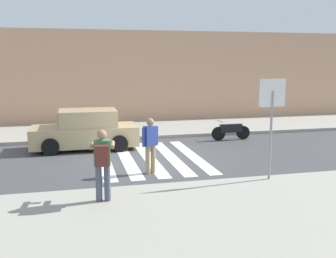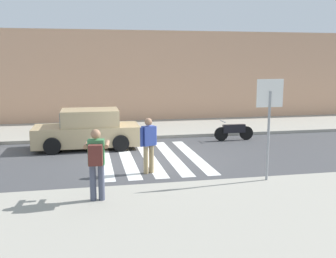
{
  "view_description": "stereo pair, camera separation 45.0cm",
  "coord_description": "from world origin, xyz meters",
  "views": [
    {
      "loc": [
        -2.53,
        -13.26,
        3.43
      ],
      "look_at": [
        0.6,
        -0.2,
        1.1
      ],
      "focal_mm": 42.0,
      "sensor_mm": 36.0,
      "label": 1
    },
    {
      "loc": [
        -2.09,
        -13.36,
        3.43
      ],
      "look_at": [
        0.6,
        -0.2,
        1.1
      ],
      "focal_mm": 42.0,
      "sensor_mm": 36.0,
      "label": 2
    }
  ],
  "objects": [
    {
      "name": "crosswalk_stripe_1",
      "position": [
        -0.8,
        0.2,
        0.0
      ],
      "size": [
        0.44,
        5.2,
        0.01
      ],
      "primitive_type": "cube",
      "color": "silver",
      "rests_on": "ground"
    },
    {
      "name": "crosswalk_stripe_4",
      "position": [
        1.6,
        0.2,
        0.0
      ],
      "size": [
        0.44,
        5.2,
        0.01
      ],
      "primitive_type": "cube",
      "color": "silver",
      "rests_on": "ground"
    },
    {
      "name": "crosswalk_stripe_0",
      "position": [
        -1.6,
        0.2,
        0.0
      ],
      "size": [
        0.44,
        5.2,
        0.01
      ],
      "primitive_type": "cube",
      "color": "silver",
      "rests_on": "ground"
    },
    {
      "name": "crosswalk_stripe_2",
      "position": [
        0.0,
        0.2,
        0.0
      ],
      "size": [
        0.44,
        5.2,
        0.01
      ],
      "primitive_type": "cube",
      "color": "silver",
      "rests_on": "ground"
    },
    {
      "name": "pedestrian_crossing",
      "position": [
        -0.32,
        -1.71,
        0.97
      ],
      "size": [
        0.54,
        0.37,
        1.72
      ],
      "color": "tan",
      "rests_on": "ground"
    },
    {
      "name": "ground_plane",
      "position": [
        0.0,
        0.0,
        0.0
      ],
      "size": [
        120.0,
        120.0,
        0.0
      ],
      "primitive_type": "plane",
      "color": "#424244"
    },
    {
      "name": "stop_sign",
      "position": [
        2.75,
        -3.5,
        2.19
      ],
      "size": [
        0.76,
        0.08,
        2.81
      ],
      "color": "gray",
      "rests_on": "sidewalk_near"
    },
    {
      "name": "crosswalk_stripe_3",
      "position": [
        0.8,
        0.2,
        0.0
      ],
      "size": [
        0.44,
        5.2,
        0.01
      ],
      "primitive_type": "cube",
      "color": "silver",
      "rests_on": "ground"
    },
    {
      "name": "sidewalk_far",
      "position": [
        0.0,
        6.0,
        0.07
      ],
      "size": [
        60.0,
        4.8,
        0.14
      ],
      "primitive_type": "cube",
      "color": "#9E998C",
      "rests_on": "ground"
    },
    {
      "name": "motorcycle",
      "position": [
        4.11,
        2.6,
        0.41
      ],
      "size": [
        1.76,
        0.6,
        0.87
      ],
      "color": "black",
      "rests_on": "ground"
    },
    {
      "name": "photographer_with_backpack",
      "position": [
        -1.95,
        -4.23,
        1.17
      ],
      "size": [
        0.64,
        0.88,
        1.72
      ],
      "color": "#474C60",
      "rests_on": "sidewalk_near"
    },
    {
      "name": "parked_car_tan",
      "position": [
        -2.14,
        2.3,
        0.73
      ],
      "size": [
        4.1,
        1.92,
        1.55
      ],
      "color": "tan",
      "rests_on": "ground"
    },
    {
      "name": "building_facade_far",
      "position": [
        0.0,
        10.4,
        2.54
      ],
      "size": [
        56.0,
        4.0,
        5.09
      ],
      "primitive_type": "cube",
      "color": "tan",
      "rests_on": "ground"
    },
    {
      "name": "sidewalk_near",
      "position": [
        0.0,
        -6.2,
        0.07
      ],
      "size": [
        60.0,
        6.0,
        0.14
      ],
      "primitive_type": "cube",
      "color": "#9E998C",
      "rests_on": "ground"
    }
  ]
}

